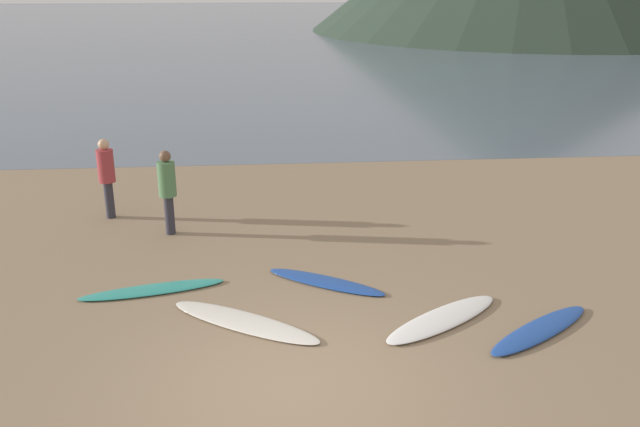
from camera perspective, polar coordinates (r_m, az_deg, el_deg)
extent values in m
cube|color=#8C7559|center=(18.52, -3.75, 2.98)|extent=(120.00, 120.00, 0.20)
cube|color=slate|center=(68.98, -4.75, 15.33)|extent=(140.00, 100.00, 0.01)
ellipsoid|color=teal|center=(12.15, -13.81, -6.19)|extent=(2.51, 1.00, 0.06)
ellipsoid|color=silver|center=(10.86, -6.34, -8.98)|extent=(2.57, 1.99, 0.06)
ellipsoid|color=#1E479E|center=(12.08, 0.47, -5.72)|extent=(2.16, 1.61, 0.06)
ellipsoid|color=white|center=(11.04, 10.20, -8.64)|extent=(2.33, 1.85, 0.08)
ellipsoid|color=#1E479E|center=(11.08, 17.90, -9.21)|extent=(2.19, 1.72, 0.08)
cylinder|color=#2D2D38|center=(14.50, -12.45, -0.11)|extent=(0.20, 0.20, 0.83)
cylinder|color=#4C7A4C|center=(14.26, -12.68, 2.82)|extent=(0.36, 0.36, 0.72)
sphere|color=brown|center=(14.14, -12.82, 4.68)|extent=(0.23, 0.23, 0.23)
cylinder|color=#2D2D38|center=(15.80, -17.17, 1.11)|extent=(0.20, 0.20, 0.83)
cylinder|color=#9E3338|center=(15.58, -17.46, 3.82)|extent=(0.36, 0.36, 0.72)
sphere|color=tan|center=(15.47, -17.64, 5.52)|extent=(0.23, 0.23, 0.23)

